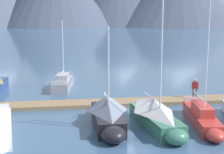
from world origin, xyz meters
The scene contains 7 objects.
ground_plane centered at (0.00, 0.00, 0.00)m, with size 700.00×700.00×0.00m, color #38567A.
dock centered at (0.00, 4.00, 0.15)m, with size 25.77×3.60×0.30m.
sailboat_mid_dock_port centered at (-4.71, 10.81, 0.63)m, with size 1.98×6.50×6.95m.
sailboat_mid_dock_starboard centered at (-0.90, -1.65, 0.97)m, with size 2.26×6.69×6.78m.
sailboat_far_berth centered at (2.31, -2.07, 0.91)m, with size 2.86×6.99×8.42m.
sailboat_outer_slip centered at (5.58, -1.98, 0.58)m, with size 1.97×7.18×8.66m.
person_on_dock centered at (7.20, 4.53, 1.26)m, with size 0.55×0.34×1.69m.
Camera 1 is at (-2.29, -22.61, 7.39)m, focal length 52.10 mm.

